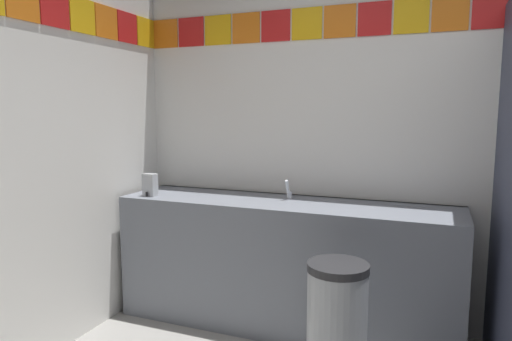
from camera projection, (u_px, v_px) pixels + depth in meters
name	position (u px, v px, depth m)	size (l,w,h in m)	color
wall_back	(407.00, 130.00, 3.00)	(3.85, 0.09, 2.68)	white
vanity_counter	(284.00, 263.00, 3.10)	(2.27, 0.56, 0.87)	slate
faucet_center	(288.00, 192.00, 3.12)	(0.04, 0.10, 0.14)	silver
soap_dispenser	(150.00, 185.00, 3.24)	(0.09, 0.09, 0.16)	#B7BABF
trash_bin	(337.00, 332.00, 2.30)	(0.31, 0.31, 0.72)	#999EA3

